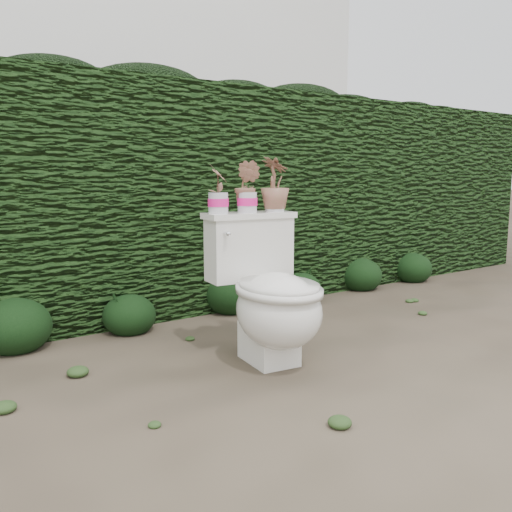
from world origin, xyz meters
TOP-DOWN VIEW (x-y plane):
  - ground at (0.00, 0.00)m, footprint 60.00×60.00m
  - hedge at (0.00, 1.60)m, footprint 8.00×1.00m
  - house_wall at (0.60, 6.00)m, footprint 8.00×3.50m
  - toilet at (-0.02, 0.07)m, footprint 0.53×0.73m
  - potted_plant_left at (-0.17, 0.33)m, footprint 0.15×0.15m
  - potted_plant_center at (0.00, 0.30)m, footprint 0.17×0.18m
  - potted_plant_right at (0.17, 0.28)m, footprint 0.18×0.18m
  - liriope_clump_2 at (-1.07, 1.07)m, footprint 0.40×0.40m
  - liriope_clump_3 at (-0.40, 1.03)m, footprint 0.33×0.33m
  - liriope_clump_4 at (0.40, 1.09)m, footprint 0.40×0.40m
  - liriope_clump_5 at (0.98, 1.01)m, footprint 0.32×0.32m
  - liriope_clump_6 at (1.72, 1.10)m, footprint 0.37×0.37m
  - liriope_clump_7 at (2.37, 1.08)m, footprint 0.36×0.36m

SIDE VIEW (x-z plane):
  - ground at x=0.00m, z-range 0.00..0.00m
  - liriope_clump_5 at x=0.98m, z-range 0.00..0.26m
  - liriope_clump_3 at x=-0.40m, z-range 0.00..0.27m
  - liriope_clump_7 at x=2.37m, z-range 0.00..0.29m
  - liriope_clump_6 at x=1.72m, z-range 0.00..0.30m
  - liriope_clump_4 at x=0.40m, z-range 0.00..0.32m
  - liriope_clump_2 at x=-1.07m, z-range 0.00..0.32m
  - toilet at x=-0.02m, z-range -0.03..0.74m
  - hedge at x=0.00m, z-range 0.00..1.60m
  - potted_plant_left at x=-0.17m, z-range 0.78..1.02m
  - potted_plant_center at x=0.00m, z-range 0.78..1.04m
  - potted_plant_right at x=0.17m, z-range 0.78..1.06m
  - house_wall at x=0.60m, z-range 0.00..4.00m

